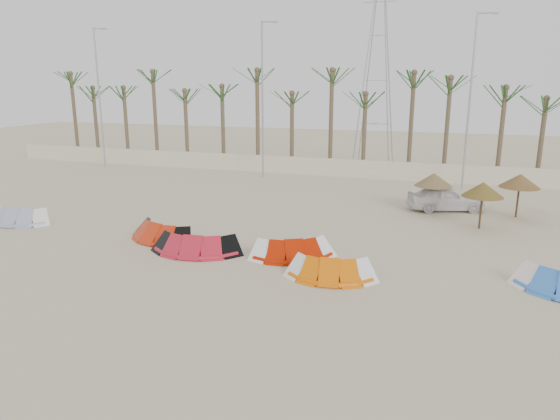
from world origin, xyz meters
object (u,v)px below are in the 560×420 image
(parasol_mid, at_px, (483,190))
(car, at_px, (445,198))
(kite_red_mid, at_px, (200,241))
(parasol_left, at_px, (434,180))
(kite_red_right, at_px, (295,246))
(parasol_right, at_px, (520,181))
(kite_orange, at_px, (332,265))
(kite_red_left, at_px, (164,229))
(kite_grey, at_px, (22,214))

(parasol_mid, bearing_deg, car, 116.97)
(kite_red_mid, distance_m, parasol_left, 13.37)
(kite_red_right, distance_m, parasol_mid, 9.91)
(car, bearing_deg, parasol_right, -114.24)
(kite_red_mid, distance_m, kite_orange, 5.94)
(kite_red_left, xyz_separation_m, kite_red_mid, (2.32, -1.04, 0.00))
(parasol_left, bearing_deg, car, 39.40)
(kite_orange, distance_m, parasol_left, 11.39)
(kite_red_right, distance_m, parasol_right, 13.22)
(kite_orange, bearing_deg, kite_grey, 172.33)
(kite_red_right, height_order, parasol_right, parasol_right)
(kite_grey, relative_size, kite_red_mid, 0.88)
(kite_grey, xyz_separation_m, kite_red_mid, (10.48, -1.17, 0.00))
(kite_grey, bearing_deg, parasol_left, 24.13)
(kite_red_right, bearing_deg, parasol_left, 61.55)
(kite_grey, height_order, parasol_mid, parasol_mid)
(kite_red_left, distance_m, parasol_right, 17.95)
(kite_red_mid, bearing_deg, parasol_mid, 32.82)
(kite_red_mid, bearing_deg, parasol_right, 37.43)
(kite_red_left, height_order, parasol_left, parasol_left)
(kite_grey, bearing_deg, car, 24.73)
(parasol_mid, distance_m, parasol_right, 3.41)
(kite_orange, relative_size, parasol_left, 1.55)
(parasol_right, distance_m, car, 3.77)
(kite_red_right, bearing_deg, parasol_right, 45.56)
(kite_red_mid, distance_m, parasol_mid, 13.43)
(kite_grey, bearing_deg, parasol_mid, 15.60)
(car, bearing_deg, parasol_left, 111.11)
(kite_grey, xyz_separation_m, kite_red_left, (8.17, -0.13, 0.00))
(parasol_left, xyz_separation_m, parasol_right, (4.22, 0.19, 0.16))
(kite_red_left, relative_size, kite_red_right, 0.98)
(kite_red_left, xyz_separation_m, kite_orange, (8.17, -2.07, -0.00))
(parasol_left, bearing_deg, kite_red_right, -118.45)
(kite_grey, xyz_separation_m, parasol_right, (23.62, 8.88, 1.51))
(kite_red_left, relative_size, parasol_left, 1.74)
(parasol_right, bearing_deg, kite_orange, -123.31)
(kite_red_mid, height_order, car, car)
(parasol_left, distance_m, parasol_right, 4.22)
(kite_red_left, xyz_separation_m, parasol_right, (15.45, 9.01, 1.51))
(kite_grey, relative_size, kite_red_left, 0.91)
(kite_red_mid, distance_m, parasol_right, 16.61)
(parasol_mid, xyz_separation_m, car, (-1.62, 3.19, -1.22))
(kite_red_mid, bearing_deg, parasol_left, 47.89)
(parasol_left, distance_m, car, 1.39)
(kite_red_right, distance_m, parasol_left, 10.54)
(kite_orange, relative_size, car, 0.82)
(parasol_mid, bearing_deg, kite_orange, -122.98)
(kite_red_right, relative_size, car, 0.93)
(kite_red_right, height_order, parasol_mid, parasol_mid)
(kite_red_mid, bearing_deg, kite_red_right, 9.69)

